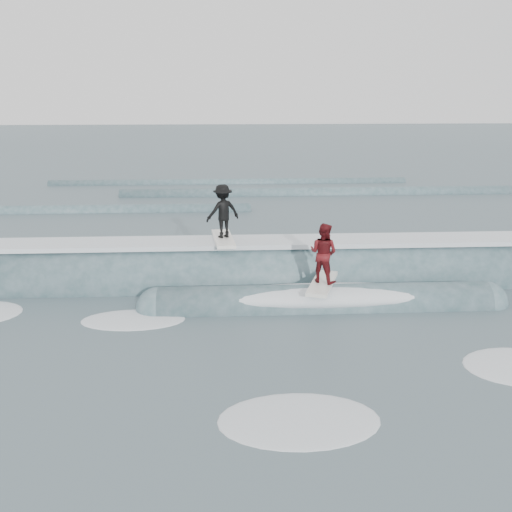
{
  "coord_description": "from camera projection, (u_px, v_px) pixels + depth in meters",
  "views": [
    {
      "loc": [
        -0.85,
        -13.09,
        5.76
      ],
      "look_at": [
        0.0,
        2.52,
        1.1
      ],
      "focal_mm": 40.0,
      "sensor_mm": 36.0,
      "label": 1
    }
  ],
  "objects": [
    {
      "name": "far_swells",
      "position": [
        209.0,
        197.0,
        31.02
      ],
      "size": [
        37.02,
        8.65,
        0.8
      ],
      "color": "#335056",
      "rests_on": "ground"
    },
    {
      "name": "whitewater",
      "position": [
        293.0,
        348.0,
        13.08
      ],
      "size": [
        17.96,
        7.34,
        0.1
      ],
      "color": "silver",
      "rests_on": "ground"
    },
    {
      "name": "surfer_black",
      "position": [
        223.0,
        214.0,
        16.93
      ],
      "size": [
        1.18,
        2.05,
        1.7
      ],
      "color": "white",
      "rests_on": "ground"
    },
    {
      "name": "breaking_wave",
      "position": [
        263.0,
        283.0,
        17.3
      ],
      "size": [
        23.82,
        4.02,
        2.49
      ],
      "color": "#335056",
      "rests_on": "ground"
    },
    {
      "name": "surfer_red",
      "position": [
        323.0,
        257.0,
        15.17
      ],
      "size": [
        1.17,
        2.07,
        1.71
      ],
      "color": "white",
      "rests_on": "ground"
    },
    {
      "name": "ground",
      "position": [
        261.0,
        327.0,
        14.22
      ],
      "size": [
        160.0,
        160.0,
        0.0
      ],
      "primitive_type": "plane",
      "color": "#3B4E56",
      "rests_on": "ground"
    }
  ]
}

